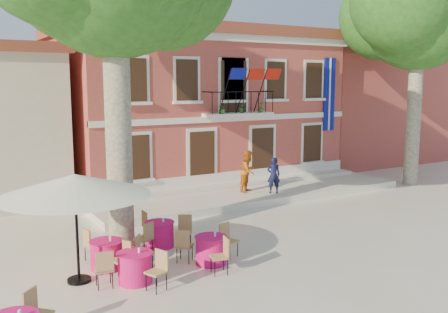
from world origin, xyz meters
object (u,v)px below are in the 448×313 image
plane_tree_east (420,10)px  patio_umbrella (75,185)px  pedestrian_navy (274,175)px  cafe_table_1 (211,249)px  cafe_table_3 (107,254)px  cafe_table_4 (160,233)px  cafe_table_0 (135,266)px  pedestrian_orange (248,171)px

plane_tree_east → patio_umbrella: 18.33m
pedestrian_navy → cafe_table_1: 7.83m
patio_umbrella → cafe_table_3: (0.86, 0.48, -2.02)m
plane_tree_east → cafe_table_4: bearing=-170.2°
plane_tree_east → pedestrian_navy: (-7.69, 0.69, -7.14)m
plane_tree_east → patio_umbrella: plane_tree_east is taller
patio_umbrella → cafe_table_1: size_ratio=2.00×
pedestrian_navy → cafe_table_3: size_ratio=0.78×
cafe_table_1 → pedestrian_navy: bearing=41.4°
cafe_table_0 → cafe_table_3: bearing=104.3°
cafe_table_1 → plane_tree_east: bearing=18.2°
pedestrian_orange → cafe_table_1: size_ratio=0.97×
patio_umbrella → cafe_table_0: patio_umbrella is taller
pedestrian_navy → cafe_table_3: 9.38m
cafe_table_1 → cafe_table_4: same height
pedestrian_orange → cafe_table_0: (-7.35, -6.13, -0.76)m
cafe_table_0 → cafe_table_3: 1.30m
cafe_table_4 → pedestrian_orange: bearing=34.3°
cafe_table_4 → plane_tree_east: bearing=9.8°
pedestrian_navy → pedestrian_orange: bearing=-23.1°
plane_tree_east → cafe_table_1: plane_tree_east is taller
pedestrian_orange → cafe_table_1: (-5.11, -5.95, -0.76)m
pedestrian_orange → cafe_table_3: pedestrian_orange is taller
plane_tree_east → cafe_table_0: 18.20m
cafe_table_3 → cafe_table_4: size_ratio=1.05×
patio_umbrella → cafe_table_4: 3.72m
cafe_table_0 → cafe_table_4: same height
pedestrian_orange → patio_umbrella: bearing=-178.2°
patio_umbrella → cafe_table_3: 2.25m
cafe_table_0 → patio_umbrella: bearing=146.7°
patio_umbrella → pedestrian_navy: 10.43m
cafe_table_1 → cafe_table_0: bearing=-175.4°
cafe_table_4 → cafe_table_3: bearing=-153.8°
cafe_table_0 → cafe_table_4: size_ratio=0.99×
patio_umbrella → cafe_table_3: bearing=29.3°
pedestrian_navy → cafe_table_4: bearing=49.4°
plane_tree_east → cafe_table_1: (-13.54, -4.47, -7.77)m
plane_tree_east → cafe_table_4: (-14.18, -2.44, -7.77)m
pedestrian_orange → cafe_table_3: (-7.67, -4.87, -0.77)m
plane_tree_east → cafe_table_0: plane_tree_east is taller
pedestrian_navy → cafe_table_4: size_ratio=0.81×
pedestrian_navy → patio_umbrella: bearing=49.9°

